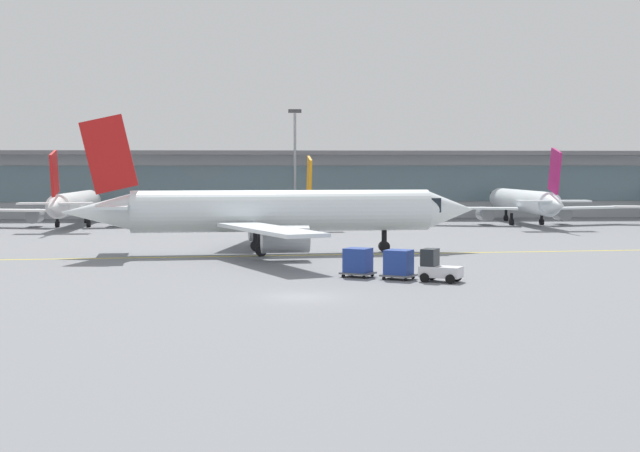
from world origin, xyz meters
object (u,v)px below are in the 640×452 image
Objects in this scene: gate_airplane_1 at (75,204)px; taxiing_regional_jet at (277,212)px; baggage_tug at (438,268)px; gate_airplane_3 at (524,202)px; gate_airplane_2 at (299,205)px; apron_light_mast_1 at (295,160)px; cargo_dolly_lead at (399,263)px; cargo_dolly_trailing at (358,261)px.

taxiing_regional_jet is (24.47, -36.65, 0.74)m from gate_airplane_1.
gate_airplane_1 is 66.33m from baggage_tug.
gate_airplane_3 is at bearing 43.94° from taxiing_regional_jet.
gate_airplane_2 is 8.81× the size of baggage_tug.
apron_light_mast_1 is at bearing -66.78° from gate_airplane_1.
cargo_dolly_lead is at bearing -73.32° from taxiing_regional_jet.
baggage_tug is 1.13× the size of cargo_dolly_lead.
gate_airplane_3 is 1.90× the size of apron_light_mast_1.
gate_airplane_3 is 9.77× the size of baggage_tug.
gate_airplane_1 is 10.62× the size of cargo_dolly_lead.
cargo_dolly_lead is 2.90m from cargo_dolly_trailing.
apron_light_mast_1 reaches higher than gate_airplane_3.
gate_airplane_3 is at bearing -21.13° from apron_light_mast_1.
baggage_tug is (-21.68, -57.47, -1.97)m from gate_airplane_3.
gate_airplane_3 reaches higher than baggage_tug.
gate_airplane_3 is (56.22, 0.87, 0.10)m from gate_airplane_1.
gate_airplane_2 is at bearing 79.28° from taxiing_regional_jet.
gate_airplane_2 is 36.94m from taxiing_regional_jet.
gate_airplane_2 is at bearing -89.15° from apron_light_mast_1.
apron_light_mast_1 reaches higher than cargo_dolly_trailing.
gate_airplane_3 is 61.11m from cargo_dolly_lead.
apron_light_mast_1 is (-0.18, 11.86, 5.71)m from gate_airplane_2.
apron_light_mast_1 is at bearing 125.24° from baggage_tug.
gate_airplane_1 is at bearing 148.19° from cargo_dolly_trailing.
gate_airplane_2 is 9.95× the size of cargo_dolly_lead.
gate_airplane_1 is at bearing 149.56° from cargo_dolly_lead.
gate_airplane_3 reaches higher than cargo_dolly_lead.
gate_airplane_3 reaches higher than gate_airplane_1.
gate_airplane_1 reaches higher than baggage_tug.
cargo_dolly_lead is (7.73, -18.64, -2.45)m from taxiing_regional_jet.
gate_airplane_1 reaches higher than cargo_dolly_lead.
apron_light_mast_1 is (-28.78, 11.12, 5.42)m from gate_airplane_3.
gate_airplane_3 is 11.03× the size of cargo_dolly_trailing.
gate_airplane_2 is at bearing 124.07° from cargo_dolly_lead.
baggage_tug is at bearing -0.00° from cargo_dolly_trailing.
gate_airplane_1 is 44.08m from taxiing_regional_jet.
cargo_dolly_lead is 67.84m from apron_light_mast_1.
cargo_dolly_trailing is at bearing -151.55° from gate_airplane_1.
gate_airplane_1 is 9.40× the size of baggage_tug.
taxiing_regional_jet reaches higher than cargo_dolly_trailing.
apron_light_mast_1 is at bearing 123.39° from cargo_dolly_lead.
apron_light_mast_1 is at bearing 80.68° from taxiing_regional_jet.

